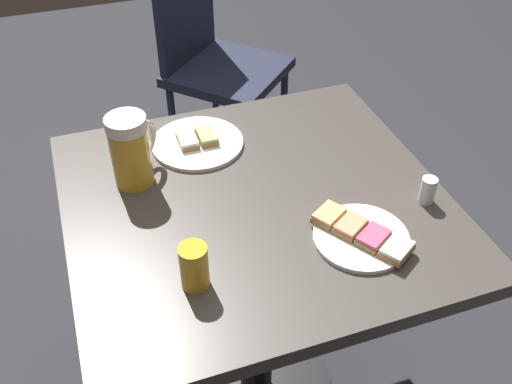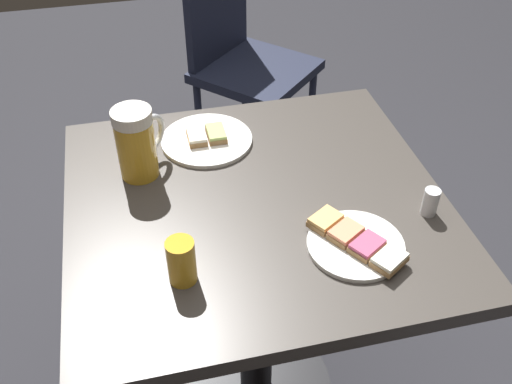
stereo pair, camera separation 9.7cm
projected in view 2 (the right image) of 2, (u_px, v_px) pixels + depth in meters
name	position (u px, v px, depth m)	size (l,w,h in m)	color
cafe_table	(256.00, 248.00, 1.35)	(0.76, 0.80, 0.73)	black
plate_near	(356.00, 243.00, 1.14)	(0.20, 0.19, 0.03)	white
plate_far	(207.00, 139.00, 1.41)	(0.22, 0.22, 0.03)	white
beer_mug	(137.00, 142.00, 1.27)	(0.12, 0.12, 0.17)	gold
beer_glass_small	(181.00, 261.00, 1.05)	(0.05, 0.05, 0.09)	gold
salt_shaker	(430.00, 202.00, 1.20)	(0.03, 0.03, 0.06)	silver
cafe_chair	(240.00, 48.00, 2.17)	(0.54, 0.54, 0.98)	#1E2338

